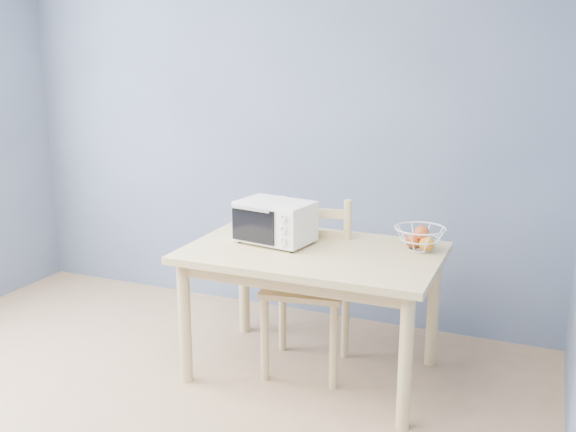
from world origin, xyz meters
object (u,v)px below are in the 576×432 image
at_px(dining_table, 313,267).
at_px(fruit_basket, 421,238).
at_px(dining_chair, 309,287).
at_px(toaster_oven, 273,221).

bearing_deg(dining_table, fruit_basket, 21.44).
bearing_deg(fruit_basket, dining_chair, -168.12).
xyz_separation_m(dining_table, fruit_basket, (0.55, 0.22, 0.17)).
relative_size(toaster_oven, dining_chair, 0.46).
bearing_deg(toaster_oven, fruit_basket, 21.83).
bearing_deg(dining_chair, toaster_oven, -175.36).
relative_size(dining_table, dining_chair, 1.42).
xyz_separation_m(toaster_oven, dining_chair, (0.21, 0.05, -0.39)).
xyz_separation_m(dining_table, dining_chair, (-0.06, 0.09, -0.16)).
height_order(dining_table, fruit_basket, fruit_basket).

